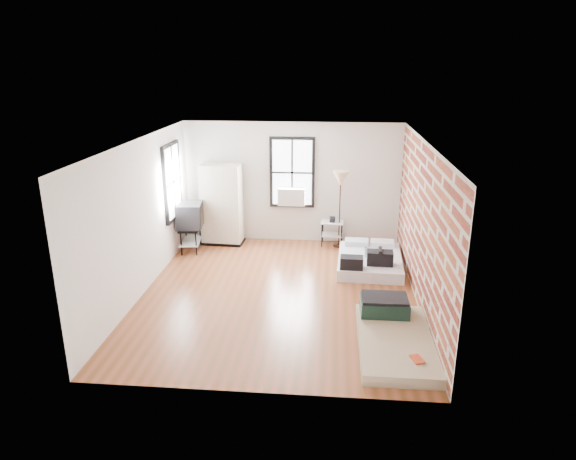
# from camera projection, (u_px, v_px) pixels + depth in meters

# --- Properties ---
(ground) EXTENTS (6.00, 6.00, 0.00)m
(ground) POSITION_uv_depth(u_px,v_px,m) (279.00, 293.00, 9.51)
(ground) COLOR brown
(ground) RESTS_ON ground
(room_shell) EXTENTS (5.02, 6.02, 2.80)m
(room_shell) POSITION_uv_depth(u_px,v_px,m) (293.00, 198.00, 9.28)
(room_shell) COLOR silver
(room_shell) RESTS_ON ground
(mattress_main) EXTENTS (1.37, 1.81, 0.57)m
(mattress_main) POSITION_uv_depth(u_px,v_px,m) (369.00, 260.00, 10.66)
(mattress_main) COLOR white
(mattress_main) RESTS_ON ground
(mattress_bare) EXTENTS (1.11, 2.11, 0.45)m
(mattress_bare) POSITION_uv_depth(u_px,v_px,m) (393.00, 332.00, 7.87)
(mattress_bare) COLOR tan
(mattress_bare) RESTS_ON ground
(wardrobe) EXTENTS (0.98, 0.60, 1.87)m
(wardrobe) POSITION_uv_depth(u_px,v_px,m) (222.00, 205.00, 11.85)
(wardrobe) COLOR black
(wardrobe) RESTS_ON ground
(side_table) EXTENTS (0.53, 0.43, 0.67)m
(side_table) POSITION_uv_depth(u_px,v_px,m) (332.00, 226.00, 11.85)
(side_table) COLOR black
(side_table) RESTS_ON ground
(floor_lamp) EXTENTS (0.38, 0.38, 1.78)m
(floor_lamp) POSITION_uv_depth(u_px,v_px,m) (341.00, 182.00, 11.44)
(floor_lamp) COLOR #311E10
(floor_lamp) RESTS_ON ground
(tv_stand) EXTENTS (0.62, 0.83, 1.10)m
(tv_stand) POSITION_uv_depth(u_px,v_px,m) (190.00, 217.00, 11.41)
(tv_stand) COLOR black
(tv_stand) RESTS_ON ground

